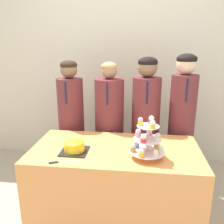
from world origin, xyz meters
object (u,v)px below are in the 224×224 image
object	(u,v)px
cake_knife	(59,162)
student_2	(145,129)
student_0	(72,128)
student_1	(109,131)
cupcake_stand	(148,140)
round_cake	(74,146)
student_3	(181,127)

from	to	relation	value
cake_knife	student_2	distance (m)	1.08
student_0	student_1	world-z (taller)	student_0
cake_knife	student_2	xyz separation A→B (m)	(0.65, 0.85, -0.02)
cupcake_stand	student_1	distance (m)	0.82
student_0	student_1	size ratio (longest dim) A/B	1.01
cupcake_stand	student_2	bearing A→B (deg)	90.07
student_1	student_2	distance (m)	0.39
cupcake_stand	student_1	size ratio (longest dim) A/B	0.24
student_2	round_cake	bearing A→B (deg)	-131.55
student_2	student_3	world-z (taller)	student_3
student_1	student_3	size ratio (longest dim) A/B	0.94
round_cake	student_3	bearing A→B (deg)	34.72
student_0	student_3	world-z (taller)	student_3
cupcake_stand	student_2	size ratio (longest dim) A/B	0.23
round_cake	cupcake_stand	size ratio (longest dim) A/B	0.67
student_0	student_3	bearing A→B (deg)	0.00
round_cake	student_2	bearing A→B (deg)	48.45
cupcake_stand	cake_knife	bearing A→B (deg)	-166.21
cupcake_stand	student_0	xyz separation A→B (m)	(-0.81, 0.69, -0.18)
round_cake	student_0	bearing A→B (deg)	108.14
cupcake_stand	student_1	xyz separation A→B (m)	(-0.39, 0.69, -0.20)
student_0	round_cake	bearing A→B (deg)	-71.86
student_0	cupcake_stand	bearing A→B (deg)	-40.67
round_cake	student_0	xyz separation A→B (m)	(-0.22, 0.66, -0.09)
cake_knife	student_2	world-z (taller)	student_2
student_1	student_3	distance (m)	0.76
student_1	student_0	bearing A→B (deg)	-180.00
round_cake	student_3	xyz separation A→B (m)	(0.96, 0.66, -0.04)
cake_knife	student_0	bearing A→B (deg)	78.97
round_cake	cake_knife	bearing A→B (deg)	-108.80
cupcake_stand	student_3	distance (m)	0.80
student_0	student_2	size ratio (longest dim) A/B	0.97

